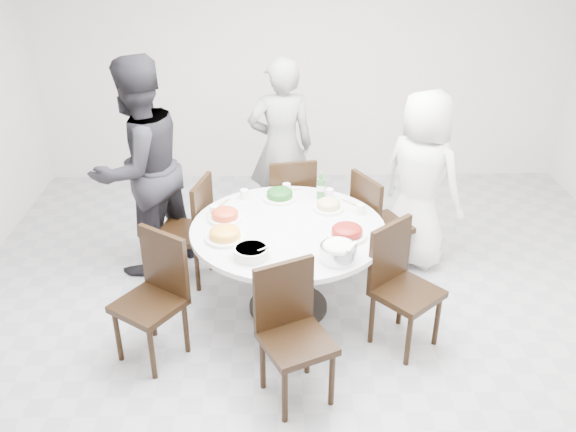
{
  "coord_description": "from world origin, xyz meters",
  "views": [
    {
      "loc": [
        -0.33,
        -3.75,
        2.99
      ],
      "look_at": [
        -0.24,
        0.38,
        0.82
      ],
      "focal_mm": 38.0,
      "sensor_mm": 36.0,
      "label": 1
    }
  ],
  "objects_px": {
    "chair_n": "(289,202)",
    "chair_s": "(297,340)",
    "chair_se": "(408,290)",
    "soup_bowl": "(251,252)",
    "chair_sw": "(148,302)",
    "diner_right": "(421,180)",
    "chair_ne": "(382,223)",
    "beverage_bottle": "(321,186)",
    "dining_table": "(288,269)",
    "diner_middle": "(281,147)",
    "chair_nw": "(183,230)",
    "diner_left": "(140,168)",
    "rice_bowl": "(338,253)"
  },
  "relations": [
    {
      "from": "diner_right",
      "to": "diner_left",
      "type": "bearing_deg",
      "value": 45.78
    },
    {
      "from": "chair_ne",
      "to": "soup_bowl",
      "type": "distance_m",
      "value": 1.51
    },
    {
      "from": "rice_bowl",
      "to": "chair_ne",
      "type": "bearing_deg",
      "value": 64.43
    },
    {
      "from": "diner_right",
      "to": "chair_se",
      "type": "bearing_deg",
      "value": 119.74
    },
    {
      "from": "diner_right",
      "to": "soup_bowl",
      "type": "distance_m",
      "value": 1.85
    },
    {
      "from": "beverage_bottle",
      "to": "diner_left",
      "type": "bearing_deg",
      "value": 172.74
    },
    {
      "from": "soup_bowl",
      "to": "chair_sw",
      "type": "bearing_deg",
      "value": -169.16
    },
    {
      "from": "diner_left",
      "to": "soup_bowl",
      "type": "distance_m",
      "value": 1.5
    },
    {
      "from": "chair_n",
      "to": "diner_middle",
      "type": "distance_m",
      "value": 0.55
    },
    {
      "from": "diner_middle",
      "to": "diner_right",
      "type": "bearing_deg",
      "value": 143.69
    },
    {
      "from": "diner_left",
      "to": "soup_bowl",
      "type": "height_order",
      "value": "diner_left"
    },
    {
      "from": "chair_sw",
      "to": "chair_s",
      "type": "distance_m",
      "value": 1.11
    },
    {
      "from": "dining_table",
      "to": "chair_ne",
      "type": "relative_size",
      "value": 1.58
    },
    {
      "from": "beverage_bottle",
      "to": "soup_bowl",
      "type": "bearing_deg",
      "value": -120.69
    },
    {
      "from": "chair_se",
      "to": "beverage_bottle",
      "type": "bearing_deg",
      "value": 79.53
    },
    {
      "from": "chair_nw",
      "to": "rice_bowl",
      "type": "relative_size",
      "value": 3.65
    },
    {
      "from": "chair_se",
      "to": "beverage_bottle",
      "type": "relative_size",
      "value": 4.2
    },
    {
      "from": "soup_bowl",
      "to": "chair_ne",
      "type": "bearing_deg",
      "value": 41.79
    },
    {
      "from": "chair_n",
      "to": "chair_sw",
      "type": "bearing_deg",
      "value": 47.2
    },
    {
      "from": "dining_table",
      "to": "chair_nw",
      "type": "relative_size",
      "value": 1.58
    },
    {
      "from": "chair_ne",
      "to": "soup_bowl",
      "type": "bearing_deg",
      "value": 105.09
    },
    {
      "from": "chair_sw",
      "to": "diner_right",
      "type": "relative_size",
      "value": 0.59
    },
    {
      "from": "chair_ne",
      "to": "chair_s",
      "type": "bearing_deg",
      "value": 126.12
    },
    {
      "from": "dining_table",
      "to": "beverage_bottle",
      "type": "distance_m",
      "value": 0.75
    },
    {
      "from": "chair_sw",
      "to": "diner_middle",
      "type": "bearing_deg",
      "value": 99.05
    },
    {
      "from": "chair_se",
      "to": "soup_bowl",
      "type": "height_order",
      "value": "chair_se"
    },
    {
      "from": "diner_middle",
      "to": "beverage_bottle",
      "type": "distance_m",
      "value": 0.93
    },
    {
      "from": "chair_ne",
      "to": "chair_se",
      "type": "distance_m",
      "value": 1.02
    },
    {
      "from": "chair_se",
      "to": "diner_right",
      "type": "bearing_deg",
      "value": 33.87
    },
    {
      "from": "chair_se",
      "to": "soup_bowl",
      "type": "xyz_separation_m",
      "value": [
        -1.12,
        0.04,
        0.31
      ]
    },
    {
      "from": "dining_table",
      "to": "soup_bowl",
      "type": "xyz_separation_m",
      "value": [
        -0.27,
        -0.43,
        0.41
      ]
    },
    {
      "from": "chair_s",
      "to": "diner_right",
      "type": "distance_m",
      "value": 2.1
    },
    {
      "from": "chair_nw",
      "to": "diner_right",
      "type": "distance_m",
      "value": 2.1
    },
    {
      "from": "soup_bowl",
      "to": "chair_nw",
      "type": "bearing_deg",
      "value": 124.41
    },
    {
      "from": "diner_middle",
      "to": "chair_se",
      "type": "bearing_deg",
      "value": 107.37
    },
    {
      "from": "dining_table",
      "to": "soup_bowl",
      "type": "height_order",
      "value": "soup_bowl"
    },
    {
      "from": "chair_sw",
      "to": "chair_s",
      "type": "bearing_deg",
      "value": 12.56
    },
    {
      "from": "soup_bowl",
      "to": "chair_n",
      "type": "bearing_deg",
      "value": 78.14
    },
    {
      "from": "dining_table",
      "to": "rice_bowl",
      "type": "height_order",
      "value": "rice_bowl"
    },
    {
      "from": "diner_right",
      "to": "rice_bowl",
      "type": "xyz_separation_m",
      "value": [
        -0.84,
        -1.21,
        0.0
      ]
    },
    {
      "from": "dining_table",
      "to": "diner_left",
      "type": "relative_size",
      "value": 0.79
    },
    {
      "from": "chair_n",
      "to": "chair_s",
      "type": "distance_m",
      "value": 1.99
    },
    {
      "from": "chair_s",
      "to": "beverage_bottle",
      "type": "height_order",
      "value": "beverage_bottle"
    },
    {
      "from": "diner_right",
      "to": "soup_bowl",
      "type": "xyz_separation_m",
      "value": [
        -1.44,
        -1.16,
        -0.01
      ]
    },
    {
      "from": "chair_nw",
      "to": "chair_sw",
      "type": "bearing_deg",
      "value": 7.89
    },
    {
      "from": "chair_n",
      "to": "beverage_bottle",
      "type": "xyz_separation_m",
      "value": [
        0.25,
        -0.49,
        0.39
      ]
    },
    {
      "from": "diner_middle",
      "to": "soup_bowl",
      "type": "bearing_deg",
      "value": 74.26
    },
    {
      "from": "dining_table",
      "to": "diner_right",
      "type": "height_order",
      "value": "diner_right"
    },
    {
      "from": "chair_se",
      "to": "chair_sw",
      "type": "bearing_deg",
      "value": 142.19
    },
    {
      "from": "chair_nw",
      "to": "chair_sw",
      "type": "xyz_separation_m",
      "value": [
        -0.11,
        -1.04,
        0.0
      ]
    }
  ]
}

